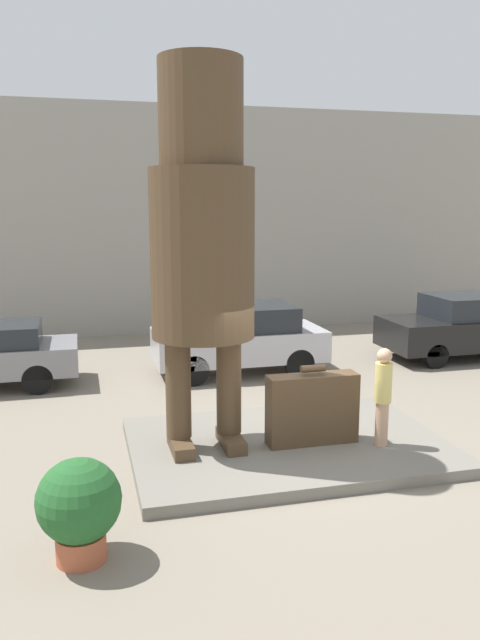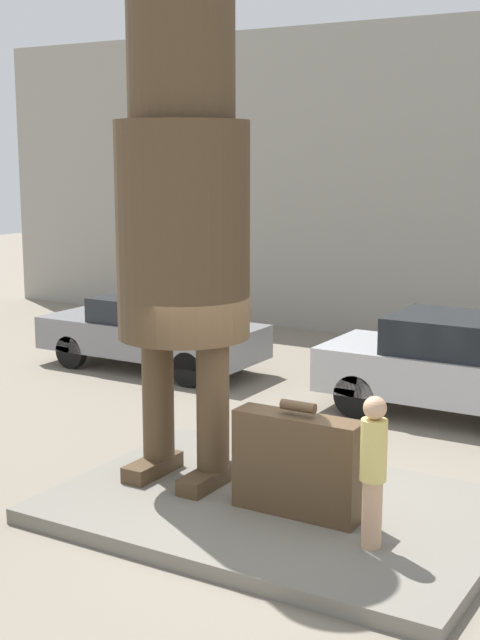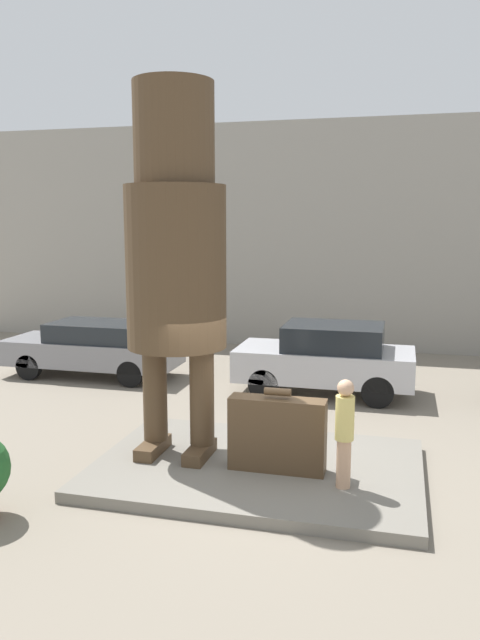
# 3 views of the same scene
# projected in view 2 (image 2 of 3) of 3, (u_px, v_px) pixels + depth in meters

# --- Properties ---
(ground_plane) EXTENTS (60.00, 60.00, 0.00)m
(ground_plane) POSITION_uv_depth(u_px,v_px,m) (277.00, 516.00, 10.49)
(ground_plane) COLOR gray
(pedestal) EXTENTS (5.16, 3.57, 0.18)m
(pedestal) POSITION_uv_depth(u_px,v_px,m) (277.00, 509.00, 10.47)
(pedestal) COLOR slate
(pedestal) RESTS_ON ground_plane
(statue_figure) EXTENTS (1.61, 1.61, 5.97)m
(statue_figure) POSITION_uv_depth(u_px,v_px,m) (182.00, 199.00, 10.61)
(statue_figure) COLOR #4C3823
(statue_figure) RESTS_ON pedestal
(giant_suitcase) EXTENTS (1.50, 0.39, 1.32)m
(giant_suitcase) POSITION_uv_depth(u_px,v_px,m) (298.00, 464.00, 10.01)
(giant_suitcase) COLOR #4C3823
(giant_suitcase) RESTS_ON pedestal
(tourist) EXTENTS (0.28, 0.28, 1.62)m
(tourist) POSITION_uv_depth(u_px,v_px,m) (373.00, 465.00, 9.10)
(tourist) COLOR tan
(tourist) RESTS_ON pedestal
(parked_car_grey) EXTENTS (4.54, 1.72, 1.44)m
(parked_car_grey) POSITION_uv_depth(u_px,v_px,m) (153.00, 331.00, 17.49)
(parked_car_grey) COLOR gray
(parked_car_grey) RESTS_ON ground_plane
(parked_car_silver) EXTENTS (4.09, 1.85, 1.66)m
(parked_car_silver) POSITION_uv_depth(u_px,v_px,m) (453.00, 364.00, 14.30)
(parked_car_silver) COLOR #B7B7BC
(parked_car_silver) RESTS_ON ground_plane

